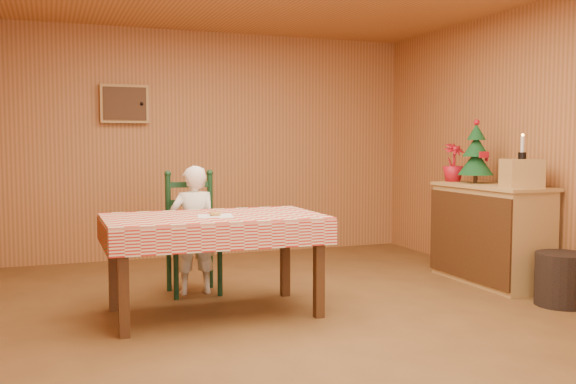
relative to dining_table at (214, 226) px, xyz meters
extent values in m
plane|color=brown|center=(0.53, -0.42, -0.69)|extent=(6.00, 6.00, 0.00)
cube|color=#B17240|center=(0.53, 2.58, 0.61)|extent=(5.00, 0.10, 2.60)
cube|color=#B17240|center=(3.03, -0.42, 0.61)|extent=(0.10, 6.00, 2.60)
cube|color=tan|center=(-0.37, 2.52, 1.06)|extent=(0.52, 0.08, 0.42)
cube|color=#492913|center=(-0.37, 2.48, 1.06)|extent=(0.46, 0.02, 0.36)
sphere|color=black|center=(-0.19, 2.46, 1.06)|extent=(0.04, 0.04, 0.04)
cube|color=#492913|center=(0.00, 0.00, 0.03)|extent=(1.60, 0.90, 0.06)
cube|color=#492913|center=(-0.72, -0.37, -0.34)|extent=(0.07, 0.07, 0.69)
cube|color=#492913|center=(0.72, -0.37, -0.34)|extent=(0.07, 0.07, 0.69)
cube|color=#492913|center=(-0.72, 0.37, -0.34)|extent=(0.07, 0.07, 0.69)
cube|color=#492913|center=(0.72, 0.37, -0.34)|extent=(0.07, 0.07, 0.69)
cube|color=red|center=(0.00, 0.00, 0.07)|extent=(1.64, 0.94, 0.02)
cube|color=red|center=(0.00, -0.47, -0.03)|extent=(1.64, 0.02, 0.18)
cube|color=red|center=(0.00, 0.47, -0.03)|extent=(1.64, 0.02, 0.18)
cube|color=#2C5828|center=(-0.82, 0.00, -0.03)|extent=(0.02, 0.94, 0.18)
cube|color=#2C5828|center=(0.82, 0.00, -0.03)|extent=(0.02, 0.94, 0.18)
cube|color=black|center=(0.00, 0.73, -0.26)|extent=(0.44, 0.40, 0.04)
cylinder|color=black|center=(-0.19, 0.56, -0.48)|extent=(0.04, 0.04, 0.41)
cylinder|color=black|center=(0.19, 0.56, -0.48)|extent=(0.04, 0.04, 0.41)
cylinder|color=black|center=(-0.19, 0.90, -0.48)|extent=(0.04, 0.04, 0.41)
cylinder|color=black|center=(0.19, 0.90, -0.48)|extent=(0.04, 0.04, 0.41)
cylinder|color=black|center=(-0.19, 0.90, 0.06)|extent=(0.05, 0.05, 0.60)
sphere|color=black|center=(-0.19, 0.90, 0.36)|extent=(0.06, 0.06, 0.06)
cylinder|color=black|center=(0.19, 0.90, 0.06)|extent=(0.05, 0.05, 0.60)
sphere|color=black|center=(0.19, 0.90, 0.36)|extent=(0.06, 0.06, 0.06)
cube|color=black|center=(0.00, 0.90, -0.06)|extent=(0.38, 0.03, 0.05)
cube|color=black|center=(0.00, 0.90, 0.10)|extent=(0.38, 0.03, 0.05)
cube|color=black|center=(0.00, 0.90, 0.26)|extent=(0.38, 0.03, 0.05)
imported|color=white|center=(0.00, 0.73, -0.13)|extent=(0.41, 0.27, 1.12)
cube|color=white|center=(0.00, -0.05, 0.08)|extent=(0.31, 0.31, 0.00)
torus|color=#BF8D44|center=(0.00, -0.05, 0.10)|extent=(0.11, 0.11, 0.03)
cube|color=tan|center=(2.73, 0.19, -0.24)|extent=(0.50, 1.20, 0.90)
cube|color=tan|center=(2.73, 0.19, 0.23)|extent=(0.54, 1.24, 0.03)
cube|color=#492913|center=(2.47, 0.19, -0.24)|extent=(0.02, 1.20, 0.80)
cube|color=tan|center=(2.73, -0.21, 0.37)|extent=(0.38, 0.38, 0.25)
cylinder|color=#492913|center=(2.73, 0.44, 0.28)|extent=(0.04, 0.04, 0.08)
cone|color=#0D3D1B|center=(2.73, 0.44, 0.44)|extent=(0.34, 0.34, 0.24)
cone|color=#0D3D1B|center=(2.73, 0.44, 0.60)|extent=(0.26, 0.26, 0.20)
cone|color=#0D3D1B|center=(2.73, 0.44, 0.74)|extent=(0.18, 0.18, 0.16)
sphere|color=#AE101E|center=(2.73, 0.44, 0.83)|extent=(0.06, 0.06, 0.06)
cube|color=#AE101E|center=(2.71, 0.29, 0.52)|extent=(0.10, 0.02, 0.06)
sphere|color=#AE101E|center=(2.81, 0.38, 0.47)|extent=(0.04, 0.04, 0.04)
sphere|color=#AE101E|center=(2.66, 0.49, 0.54)|extent=(0.04, 0.04, 0.04)
sphere|color=#AE101E|center=(2.77, 0.53, 0.64)|extent=(0.04, 0.04, 0.04)
imported|color=#AE101E|center=(2.68, 0.74, 0.44)|extent=(0.23, 0.23, 0.39)
cylinder|color=black|center=(2.73, -0.21, 0.52)|extent=(0.07, 0.07, 0.06)
cylinder|color=white|center=(2.73, -0.21, 0.62)|extent=(0.03, 0.03, 0.14)
sphere|color=orange|center=(2.73, -0.21, 0.70)|extent=(0.02, 0.02, 0.02)
cylinder|color=black|center=(2.72, -0.73, -0.47)|extent=(0.50, 0.50, 0.43)
camera|label=1|loc=(-1.17, -4.77, 0.64)|focal=40.00mm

